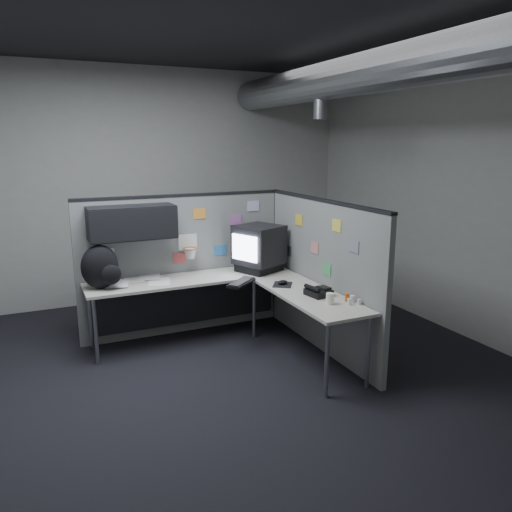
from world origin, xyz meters
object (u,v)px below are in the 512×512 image
phone (318,292)px  monitor (259,248)px  backpack (101,268)px  desk (221,292)px  keyboard (241,282)px

phone → monitor: bearing=97.8°
phone → backpack: (-1.90, 1.13, 0.18)m
desk → monitor: size_ratio=3.74×
desk → backpack: 1.28m
monitor → keyboard: size_ratio=1.52×
desk → backpack: bearing=167.8°
desk → monitor: monitor is taller
monitor → phone: monitor is taller
desk → phone: 1.12m
desk → monitor: 0.73m
desk → monitor: (0.56, 0.25, 0.39)m
monitor → backpack: (-1.77, 0.01, -0.05)m
desk → backpack: size_ratio=5.05×
desk → keyboard: keyboard is taller
monitor → phone: 1.15m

